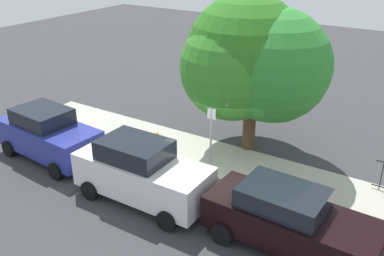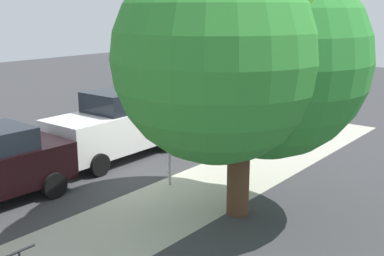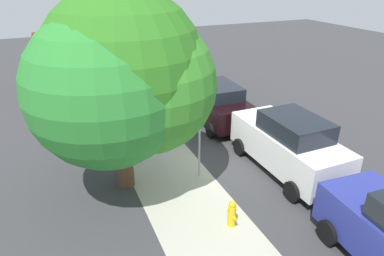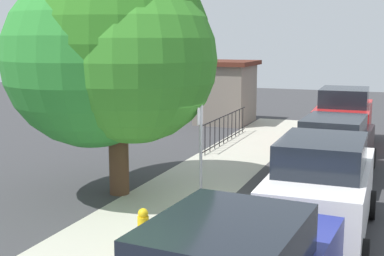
% 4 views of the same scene
% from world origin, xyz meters
% --- Properties ---
extents(ground_plane, '(60.00, 60.00, 0.00)m').
position_xyz_m(ground_plane, '(0.00, 0.00, 0.00)').
color(ground_plane, '#38383A').
extents(sidewalk_strip, '(24.00, 2.60, 0.00)m').
position_xyz_m(sidewalk_strip, '(2.00, 1.30, 0.00)').
color(sidewalk_strip, '#B0AD9B').
rests_on(sidewalk_strip, ground_plane).
extents(street_sign, '(1.24, 0.07, 3.11)m').
position_xyz_m(street_sign, '(-0.38, 0.40, 2.11)').
color(street_sign, '#9EA0A5').
rests_on(street_sign, ground_plane).
extents(shade_tree, '(5.58, 5.19, 6.09)m').
position_xyz_m(shade_tree, '(-0.08, 2.67, 3.58)').
color(shade_tree, '#523824').
rests_on(shade_tree, ground_plane).
extents(car_white, '(4.49, 2.00, 2.07)m').
position_xyz_m(car_white, '(-1.25, -2.47, 1.03)').
color(car_white, white).
rests_on(car_white, ground_plane).
extents(car_black, '(4.71, 2.13, 1.79)m').
position_xyz_m(car_black, '(3.55, -2.17, 0.91)').
color(car_black, black).
rests_on(car_black, ground_plane).
extents(car_red, '(4.65, 2.17, 2.18)m').
position_xyz_m(car_red, '(8.35, -1.95, 1.07)').
color(car_red, red).
rests_on(car_red, ground_plane).
extents(iron_fence, '(5.19, 0.04, 1.07)m').
position_xyz_m(iron_fence, '(7.48, 2.30, 0.56)').
color(iron_fence, black).
rests_on(iron_fence, ground_plane).
extents(utility_shed, '(3.06, 2.67, 2.91)m').
position_xyz_m(utility_shed, '(12.07, 3.80, 1.48)').
color(utility_shed, slate).
rests_on(utility_shed, ground_plane).
extents(fire_hydrant, '(0.42, 0.22, 0.78)m').
position_xyz_m(fire_hydrant, '(-2.97, 0.60, 0.38)').
color(fire_hydrant, yellow).
rests_on(fire_hydrant, ground_plane).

